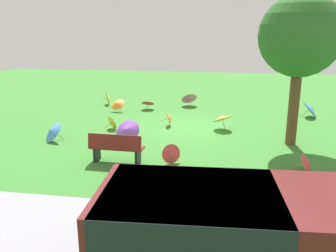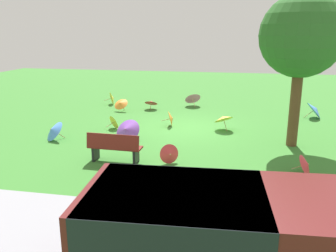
{
  "view_description": "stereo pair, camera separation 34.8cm",
  "coord_description": "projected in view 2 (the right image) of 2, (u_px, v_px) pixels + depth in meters",
  "views": [
    {
      "loc": [
        -1.56,
        13.54,
        3.78
      ],
      "look_at": [
        0.34,
        1.97,
        0.6
      ],
      "focal_mm": 37.62,
      "sensor_mm": 36.0,
      "label": 1
    },
    {
      "loc": [
        -1.9,
        13.48,
        3.78
      ],
      "look_at": [
        0.34,
        1.97,
        0.6
      ],
      "focal_mm": 37.62,
      "sensor_mm": 36.0,
      "label": 2
    }
  ],
  "objects": [
    {
      "name": "park_bench",
      "position": [
        114.0,
        147.0,
        10.36
      ],
      "size": [
        1.62,
        0.54,
        0.9
      ],
      "color": "maroon",
      "rests_on": "ground"
    },
    {
      "name": "parasol_red_4",
      "position": [
        306.0,
        165.0,
        9.51
      ],
      "size": [
        0.63,
        0.68,
        0.57
      ],
      "color": "tan",
      "rests_on": "ground"
    },
    {
      "name": "parasol_orange_0",
      "position": [
        121.0,
        103.0,
        16.95
      ],
      "size": [
        0.81,
        0.76,
        0.66
      ],
      "color": "tan",
      "rests_on": "ground"
    },
    {
      "name": "parasol_blue_3",
      "position": [
        315.0,
        109.0,
        15.64
      ],
      "size": [
        0.85,
        0.94,
        0.8
      ],
      "color": "tan",
      "rests_on": "ground"
    },
    {
      "name": "van_dark",
      "position": [
        227.0,
        232.0,
        5.18
      ],
      "size": [
        4.71,
        2.36,
        1.53
      ],
      "color": "#591919",
      "rests_on": "ground"
    },
    {
      "name": "parasol_yellow_0",
      "position": [
        113.0,
        98.0,
        18.65
      ],
      "size": [
        0.67,
        0.68,
        0.66
      ],
      "color": "tan",
      "rests_on": "ground"
    },
    {
      "name": "parasol_pink_3",
      "position": [
        192.0,
        97.0,
        18.16
      ],
      "size": [
        1.03,
        0.98,
        0.8
      ],
      "color": "tan",
      "rests_on": "ground"
    },
    {
      "name": "parasol_red_2",
      "position": [
        170.0,
        154.0,
        10.29
      ],
      "size": [
        0.6,
        0.55,
        0.59
      ],
      "color": "tan",
      "rests_on": "ground"
    },
    {
      "name": "parasol_orange_1",
      "position": [
        171.0,
        118.0,
        14.36
      ],
      "size": [
        0.62,
        0.68,
        0.65
      ],
      "color": "tan",
      "rests_on": "ground"
    },
    {
      "name": "parasol_yellow_3",
      "position": [
        223.0,
        118.0,
        13.75
      ],
      "size": [
        1.03,
        1.03,
        0.71
      ],
      "color": "tan",
      "rests_on": "ground"
    },
    {
      "name": "parasol_red_0",
      "position": [
        151.0,
        102.0,
        17.42
      ],
      "size": [
        0.66,
        0.64,
        0.55
      ],
      "color": "tan",
      "rests_on": "ground"
    },
    {
      "name": "parasol_yellow_4",
      "position": [
        115.0,
        122.0,
        13.98
      ],
      "size": [
        0.61,
        0.59,
        0.56
      ],
      "color": "tan",
      "rests_on": "ground"
    },
    {
      "name": "parasol_blue_4",
      "position": [
        53.0,
        130.0,
        12.5
      ],
      "size": [
        1.03,
        1.02,
        0.73
      ],
      "color": "tan",
      "rests_on": "ground"
    },
    {
      "name": "shade_tree",
      "position": [
        302.0,
        37.0,
        11.09
      ],
      "size": [
        2.66,
        2.66,
        4.97
      ],
      "color": "brown",
      "rests_on": "ground"
    },
    {
      "name": "ground",
      "position": [
        186.0,
        128.0,
        14.11
      ],
      "size": [
        40.0,
        40.0,
        0.0
      ],
      "primitive_type": "plane",
      "color": "#387A2D"
    },
    {
      "name": "parasol_purple_0",
      "position": [
        126.0,
        130.0,
        12.29
      ],
      "size": [
        1.11,
        0.99,
        0.85
      ],
      "color": "tan",
      "rests_on": "ground"
    }
  ]
}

